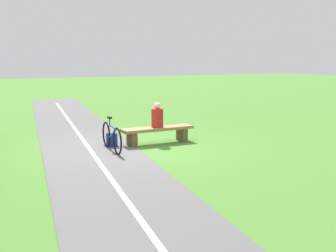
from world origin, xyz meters
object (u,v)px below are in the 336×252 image
Objects in this scene: bench at (158,132)px; person_seated at (157,117)px; bicycle at (112,137)px; backpack at (112,140)px.

person_seated reaches higher than bench.
backpack is (-0.15, -0.47, -0.18)m from bicycle.
person_seated reaches higher than backpack.
bench is at bearing 173.94° from backpack.
backpack is (1.27, -0.14, -0.14)m from bench.
bicycle is 4.55× the size of backpack.
backpack is at bearing -7.82° from person_seated.
person_seated is at bearing 173.88° from backpack.
bench is 1.29m from backpack.
bench is at bearing -180.00° from person_seated.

